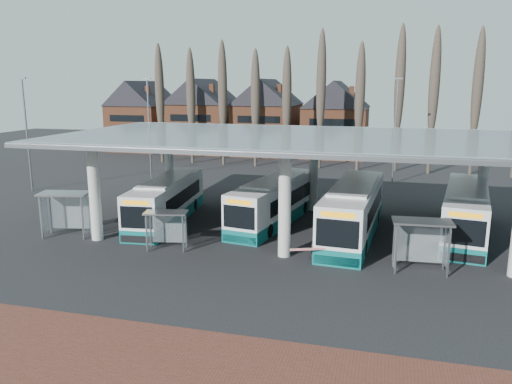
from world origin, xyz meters
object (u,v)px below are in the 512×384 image
(bus_0, at_px, (167,201))
(bus_2, at_px, (354,211))
(bus_3, at_px, (465,212))
(shelter_0, at_px, (66,204))
(shelter_2, at_px, (421,234))
(shelter_1, at_px, (167,222))
(bus_1, at_px, (275,202))

(bus_0, relative_size, bus_2, 0.91)
(bus_3, distance_m, shelter_0, 25.68)
(shelter_2, bearing_deg, bus_0, 157.23)
(shelter_1, bearing_deg, bus_0, 102.27)
(bus_3, bearing_deg, shelter_0, -156.41)
(bus_1, bearing_deg, bus_3, 10.16)
(bus_1, relative_size, bus_2, 0.93)
(bus_0, height_order, bus_3, bus_3)
(bus_3, height_order, shelter_1, bus_3)
(bus_1, xyz_separation_m, bus_2, (5.60, -1.80, 0.13))
(bus_2, bearing_deg, shelter_2, -51.38)
(shelter_2, bearing_deg, shelter_0, 174.08)
(shelter_0, xyz_separation_m, shelter_1, (7.34, -0.79, -0.42))
(bus_3, distance_m, shelter_1, 19.00)
(bus_1, distance_m, shelter_2, 11.95)
(bus_0, bearing_deg, bus_1, 6.09)
(bus_3, height_order, shelter_2, bus_3)
(shelter_0, bearing_deg, bus_3, 3.20)
(bus_2, bearing_deg, bus_3, 19.44)
(bus_2, height_order, shelter_0, bus_2)
(bus_2, relative_size, shelter_2, 4.03)
(bus_2, height_order, bus_3, bus_2)
(bus_0, xyz_separation_m, shelter_2, (16.95, -5.72, 0.57))
(shelter_1, bearing_deg, shelter_2, -11.95)
(bus_1, bearing_deg, shelter_1, -113.64)
(bus_0, bearing_deg, bus_2, -6.79)
(shelter_0, relative_size, shelter_1, 1.25)
(bus_1, xyz_separation_m, shelter_2, (9.43, -7.32, 0.54))
(bus_0, relative_size, shelter_0, 3.35)
(bus_1, relative_size, shelter_0, 3.43)
(bus_2, height_order, shelter_2, bus_2)
(shelter_0, bearing_deg, shelter_1, -18.20)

